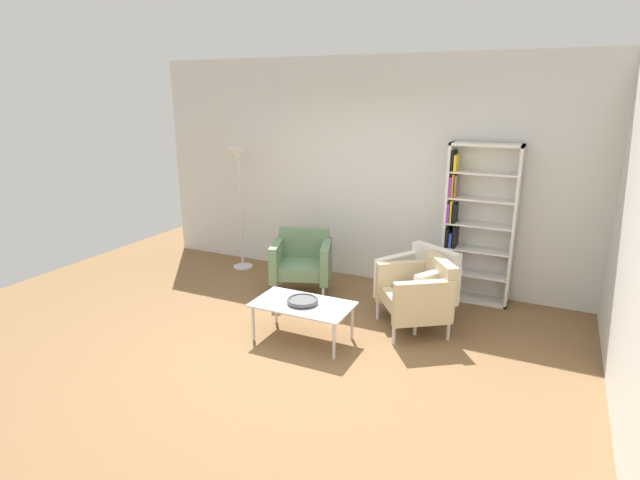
{
  "coord_description": "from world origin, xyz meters",
  "views": [
    {
      "loc": [
        2.21,
        -3.79,
        2.45
      ],
      "look_at": [
        0.01,
        0.84,
        0.95
      ],
      "focal_mm": 28.39,
      "sensor_mm": 36.0,
      "label": 1
    }
  ],
  "objects_px": {
    "bookshelf_tall": "(474,225)",
    "floor_lamp_torchiere": "(239,168)",
    "coffee_table_low": "(303,306)",
    "armchair_near_window": "(420,282)",
    "armchair_by_bookshelf": "(419,293)",
    "decorative_bowl": "(303,300)",
    "armchair_corner_red": "(302,260)"
  },
  "relations": [
    {
      "from": "bookshelf_tall",
      "to": "armchair_by_bookshelf",
      "type": "relative_size",
      "value": 2.01
    },
    {
      "from": "coffee_table_low",
      "to": "armchair_near_window",
      "type": "distance_m",
      "value": 1.41
    },
    {
      "from": "coffee_table_low",
      "to": "decorative_bowl",
      "type": "height_order",
      "value": "decorative_bowl"
    },
    {
      "from": "floor_lamp_torchiere",
      "to": "armchair_near_window",
      "type": "bearing_deg",
      "value": -11.43
    },
    {
      "from": "armchair_by_bookshelf",
      "to": "armchair_corner_red",
      "type": "relative_size",
      "value": 1.07
    },
    {
      "from": "bookshelf_tall",
      "to": "armchair_near_window",
      "type": "distance_m",
      "value": 1.04
    },
    {
      "from": "coffee_table_low",
      "to": "decorative_bowl",
      "type": "distance_m",
      "value": 0.07
    },
    {
      "from": "bookshelf_tall",
      "to": "decorative_bowl",
      "type": "height_order",
      "value": "bookshelf_tall"
    },
    {
      "from": "bookshelf_tall",
      "to": "armchair_corner_red",
      "type": "height_order",
      "value": "bookshelf_tall"
    },
    {
      "from": "coffee_table_low",
      "to": "armchair_by_bookshelf",
      "type": "bearing_deg",
      "value": 37.03
    },
    {
      "from": "coffee_table_low",
      "to": "floor_lamp_torchiere",
      "type": "xyz_separation_m",
      "value": [
        -1.82,
        1.61,
        1.08
      ]
    },
    {
      "from": "armchair_by_bookshelf",
      "to": "floor_lamp_torchiere",
      "type": "xyz_separation_m",
      "value": [
        -2.81,
        0.86,
        1.03
      ]
    },
    {
      "from": "bookshelf_tall",
      "to": "armchair_corner_red",
      "type": "bearing_deg",
      "value": -160.95
    },
    {
      "from": "decorative_bowl",
      "to": "armchair_near_window",
      "type": "height_order",
      "value": "armchair_near_window"
    },
    {
      "from": "armchair_near_window",
      "to": "floor_lamp_torchiere",
      "type": "xyz_separation_m",
      "value": [
        -2.75,
        0.56,
        1.03
      ]
    },
    {
      "from": "armchair_corner_red",
      "to": "armchair_near_window",
      "type": "relative_size",
      "value": 0.95
    },
    {
      "from": "armchair_near_window",
      "to": "armchair_corner_red",
      "type": "bearing_deg",
      "value": -154.32
    },
    {
      "from": "decorative_bowl",
      "to": "armchair_by_bookshelf",
      "type": "xyz_separation_m",
      "value": [
        1.0,
        0.75,
        -0.02
      ]
    },
    {
      "from": "bookshelf_tall",
      "to": "floor_lamp_torchiere",
      "type": "height_order",
      "value": "bookshelf_tall"
    },
    {
      "from": "armchair_by_bookshelf",
      "to": "decorative_bowl",
      "type": "bearing_deg",
      "value": -87.64
    },
    {
      "from": "bookshelf_tall",
      "to": "decorative_bowl",
      "type": "xyz_separation_m",
      "value": [
        -1.35,
        -1.86,
        -0.49
      ]
    },
    {
      "from": "armchair_corner_red",
      "to": "armchair_near_window",
      "type": "xyz_separation_m",
      "value": [
        1.55,
        -0.12,
        0.0
      ]
    },
    {
      "from": "decorative_bowl",
      "to": "floor_lamp_torchiere",
      "type": "relative_size",
      "value": 0.18
    },
    {
      "from": "decorative_bowl",
      "to": "armchair_corner_red",
      "type": "distance_m",
      "value": 1.33
    },
    {
      "from": "floor_lamp_torchiere",
      "to": "decorative_bowl",
      "type": "bearing_deg",
      "value": -41.61
    },
    {
      "from": "coffee_table_low",
      "to": "floor_lamp_torchiere",
      "type": "bearing_deg",
      "value": 138.39
    },
    {
      "from": "bookshelf_tall",
      "to": "floor_lamp_torchiere",
      "type": "bearing_deg",
      "value": -175.61
    },
    {
      "from": "armchair_corner_red",
      "to": "coffee_table_low",
      "type": "bearing_deg",
      "value": -82.1
    },
    {
      "from": "coffee_table_low",
      "to": "floor_lamp_torchiere",
      "type": "relative_size",
      "value": 0.57
    },
    {
      "from": "coffee_table_low",
      "to": "armchair_corner_red",
      "type": "bearing_deg",
      "value": 117.57
    },
    {
      "from": "bookshelf_tall",
      "to": "coffee_table_low",
      "type": "distance_m",
      "value": 2.36
    },
    {
      "from": "armchair_by_bookshelf",
      "to": "floor_lamp_torchiere",
      "type": "relative_size",
      "value": 0.54
    }
  ]
}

